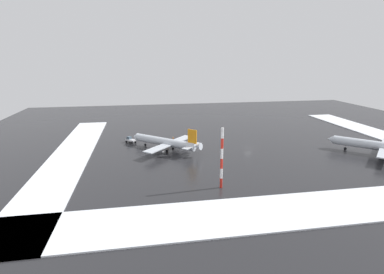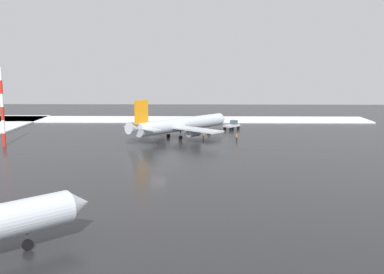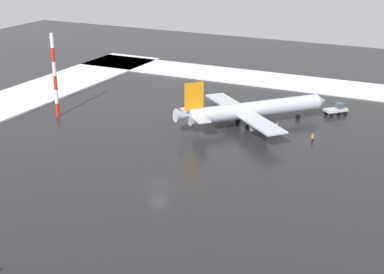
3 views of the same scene
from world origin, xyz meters
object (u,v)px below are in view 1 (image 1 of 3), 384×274
airplane_distant_tail (380,146)px  ground_crew_beside_wing (168,144)px  pushback_tug (130,140)px  ground_crew_mid_apron (173,138)px  antenna_mast (222,159)px  airplane_far_rear (166,142)px

airplane_distant_tail → ground_crew_beside_wing: airplane_distant_tail is taller
pushback_tug → ground_crew_mid_apron: pushback_tug is taller
pushback_tug → antenna_mast: (25.50, -50.11, 7.12)m
airplane_far_rear → airplane_distant_tail: 78.48m
airplane_distant_tail → ground_crew_mid_apron: size_ratio=16.12×
pushback_tug → airplane_distant_tail: bearing=-157.8°
airplane_distant_tail → ground_crew_beside_wing: size_ratio=16.12×
ground_crew_mid_apron → antenna_mast: (7.53, -50.00, 7.43)m
airplane_far_rear → ground_crew_mid_apron: airplane_far_rear is taller
airplane_distant_tail → ground_crew_mid_apron: (-71.74, 32.68, -2.47)m
pushback_tug → ground_crew_beside_wing: (14.96, -7.64, -0.31)m
airplane_far_rear → pushback_tug: airplane_far_rear is taller
airplane_far_rear → antenna_mast: antenna_mast is taller
airplane_far_rear → airplane_distant_tail: bearing=-152.5°
airplane_distant_tail → ground_crew_beside_wing: 78.90m
airplane_distant_tail → pushback_tug: (-89.71, 32.79, -2.16)m
pushback_tug → ground_crew_beside_wing: pushback_tug is taller
ground_crew_beside_wing → antenna_mast: (10.53, -42.47, 7.43)m
airplane_far_rear → airplane_distant_tail: size_ratio=0.95×
airplane_distant_tail → antenna_mast: 66.69m
ground_crew_beside_wing → pushback_tug: bearing=109.9°
ground_crew_beside_wing → ground_crew_mid_apron: (3.01, 7.53, 0.00)m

